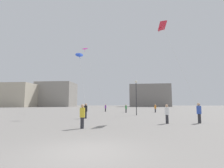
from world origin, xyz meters
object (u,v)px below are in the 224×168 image
at_px(building_left_hall, 14,95).
at_px(kite_magenta_delta, 85,50).
at_px(person_in_green, 126,108).
at_px(person_in_orange, 155,108).
at_px(person_in_blue, 199,112).
at_px(person_in_white, 167,113).
at_px(kite_crimson_delta, 162,26).
at_px(building_right_hall, 149,96).
at_px(lamppost_east, 136,92).
at_px(building_centre_hall, 57,95).
at_px(person_in_black, 86,110).
at_px(person_in_yellow, 82,115).
at_px(kite_cobalt_diamond, 79,55).
at_px(person_in_purple, 106,108).

bearing_deg(building_left_hall, kite_magenta_delta, -45.27).
distance_m(person_in_green, building_left_hall, 77.76).
bearing_deg(person_in_orange, person_in_blue, -12.87).
xyz_separation_m(person_in_white, kite_magenta_delta, (-12.25, 21.77, 12.92)).
xyz_separation_m(person_in_orange, kite_crimson_delta, (-1.62, -14.54, 9.99)).
xyz_separation_m(person_in_orange, person_in_green, (-5.77, -1.11, -0.03)).
bearing_deg(building_left_hall, building_right_hall, 11.17).
xyz_separation_m(kite_crimson_delta, lamppost_east, (-2.73, 6.25, -7.41)).
xyz_separation_m(person_in_blue, building_centre_hall, (-45.25, 81.43, 5.94)).
distance_m(kite_magenta_delta, building_centre_hall, 67.55).
xyz_separation_m(person_in_green, lamppost_east, (1.42, -7.18, 2.62)).
bearing_deg(person_in_blue, person_in_black, -68.57).
bearing_deg(kite_magenta_delta, lamppost_east, -47.14).
bearing_deg(building_left_hall, kite_crimson_delta, -47.16).
distance_m(person_in_white, person_in_yellow, 7.55).
bearing_deg(person_in_blue, building_right_hall, -144.25).
relative_size(person_in_green, building_left_hall, 0.07).
height_order(person_in_black, kite_crimson_delta, kite_crimson_delta).
xyz_separation_m(person_in_blue, person_in_green, (-6.18, 17.26, -0.12)).
height_order(person_in_white, person_in_yellow, person_in_yellow).
xyz_separation_m(person_in_yellow, kite_cobalt_diamond, (-2.84, 9.64, 7.26)).
relative_size(person_in_black, person_in_purple, 1.12).
bearing_deg(person_in_green, lamppost_east, -176.84).
height_order(person_in_yellow, kite_cobalt_diamond, kite_cobalt_diamond).
height_order(person_in_blue, building_centre_hall, building_centre_hall).
height_order(kite_magenta_delta, kite_cobalt_diamond, kite_magenta_delta).
height_order(person_in_white, person_in_blue, person_in_blue).
height_order(kite_crimson_delta, building_left_hall, building_left_hall).
distance_m(kite_magenta_delta, building_right_hall, 67.56).
xyz_separation_m(person_in_black, person_in_purple, (0.65, 17.04, -0.10)).
distance_m(kite_cobalt_diamond, building_centre_hall, 82.40).
relative_size(building_right_hall, lamppost_east, 4.48).
bearing_deg(person_in_blue, person_in_purple, -111.85).
xyz_separation_m(person_in_orange, person_in_purple, (-10.12, 2.80, -0.03)).
relative_size(person_in_black, person_in_green, 1.12).
relative_size(person_in_green, person_in_purple, 1.00).
height_order(person_in_orange, building_left_hall, building_left_hall).
height_order(person_in_black, kite_cobalt_diamond, kite_cobalt_diamond).
bearing_deg(person_in_black, kite_magenta_delta, 132.65).
distance_m(person_in_yellow, building_right_hall, 89.96).
height_order(person_in_white, person_in_green, person_in_white).
height_order(person_in_blue, kite_crimson_delta, kite_crimson_delta).
height_order(person_in_blue, building_right_hall, building_right_hall).
height_order(kite_crimson_delta, kite_magenta_delta, kite_magenta_delta).
bearing_deg(person_in_purple, lamppost_east, -65.74).
height_order(kite_magenta_delta, building_left_hall, kite_magenta_delta).
height_order(kite_crimson_delta, lamppost_east, kite_crimson_delta).
height_order(person_in_green, lamppost_east, lamppost_east).
bearing_deg(building_centre_hall, person_in_yellow, -67.37).
distance_m(person_in_black, kite_cobalt_diamond, 7.54).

